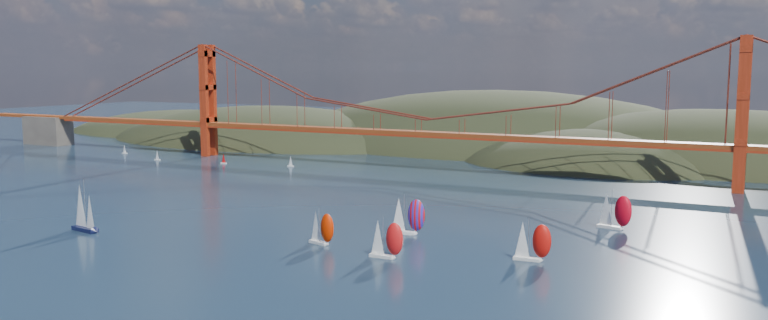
% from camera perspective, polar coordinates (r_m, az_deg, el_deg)
% --- Properties ---
extents(ground, '(1200.00, 1200.00, 0.00)m').
position_cam_1_polar(ground, '(175.10, -21.47, -7.98)').
color(ground, black).
rests_on(ground, ground).
extents(headlands, '(725.00, 225.00, 96.00)m').
position_cam_1_polar(headlands, '(401.64, 15.04, -1.24)').
color(headlands, black).
rests_on(headlands, ground).
extents(bridge, '(552.00, 12.00, 55.00)m').
position_cam_1_polar(bridge, '(318.56, 3.18, 4.96)').
color(bridge, maroon).
rests_on(bridge, ground).
extents(sloop_navy, '(9.39, 5.76, 14.13)m').
position_cam_1_polar(sloop_navy, '(217.61, -21.95, -3.43)').
color(sloop_navy, black).
rests_on(sloop_navy, ground).
extents(racer_0, '(8.18, 4.65, 9.17)m').
position_cam_1_polar(racer_0, '(187.85, -4.81, -5.14)').
color(racer_0, silver).
rests_on(racer_0, ground).
extents(racer_1, '(8.44, 3.39, 9.76)m').
position_cam_1_polar(racer_1, '(173.93, 0.13, -6.01)').
color(racer_1, silver).
rests_on(racer_1, ground).
extents(racer_2, '(8.69, 3.71, 9.88)m').
position_cam_1_polar(racer_2, '(174.70, 11.18, -6.07)').
color(racer_2, silver).
rests_on(racer_2, ground).
extents(racer_3, '(9.67, 5.37, 10.84)m').
position_cam_1_polar(racer_3, '(214.03, 17.13, -3.70)').
color(racer_3, white).
rests_on(racer_3, ground).
extents(racer_rwb, '(9.59, 4.62, 10.81)m').
position_cam_1_polar(racer_rwb, '(198.29, 1.77, -4.23)').
color(racer_rwb, white).
rests_on(racer_rwb, ground).
extents(distant_boat_0, '(3.00, 2.00, 4.70)m').
position_cam_1_polar(distant_boat_0, '(404.86, -19.17, 0.80)').
color(distant_boat_0, silver).
rests_on(distant_boat_0, ground).
extents(distant_boat_1, '(3.00, 2.00, 4.70)m').
position_cam_1_polar(distant_boat_1, '(371.69, -16.90, 0.35)').
color(distant_boat_1, silver).
rests_on(distant_boat_1, ground).
extents(distant_boat_2, '(3.00, 2.00, 4.70)m').
position_cam_1_polar(distant_boat_2, '(350.45, -12.13, 0.11)').
color(distant_boat_2, silver).
rests_on(distant_boat_2, ground).
extents(distant_boat_3, '(3.00, 2.00, 4.70)m').
position_cam_1_polar(distant_boat_3, '(334.90, -7.13, -0.10)').
color(distant_boat_3, silver).
rests_on(distant_boat_3, ground).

